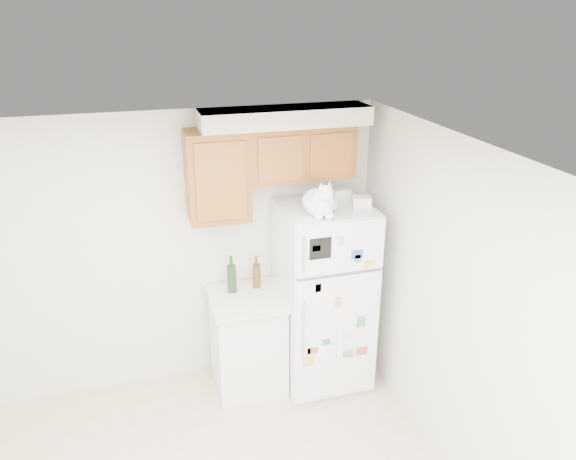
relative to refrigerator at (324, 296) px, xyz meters
name	(u,v)px	position (x,y,z in m)	size (l,w,h in m)	color
room_shell	(201,310)	(-1.25, -1.36, 0.82)	(3.84, 4.04, 2.52)	silver
refrigerator	(324,296)	(0.00, 0.00, 0.00)	(0.76, 0.78, 1.70)	white
base_counter	(248,341)	(-0.69, 0.07, -0.39)	(0.64, 0.64, 0.92)	white
cat	(320,202)	(-0.12, -0.19, 0.97)	(0.31, 0.45, 0.32)	white
storage_box_back	(339,194)	(0.16, 0.13, 0.90)	(0.18, 0.13, 0.10)	white
storage_box_front	(362,202)	(0.28, -0.09, 0.89)	(0.15, 0.11, 0.09)	white
bottle_green	(232,274)	(-0.79, 0.19, 0.24)	(0.08, 0.08, 0.34)	#19381E
bottle_amber	(256,272)	(-0.56, 0.21, 0.22)	(0.07, 0.07, 0.31)	#593814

